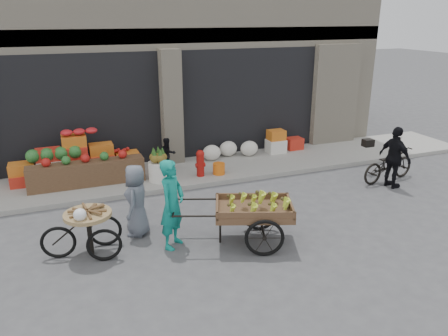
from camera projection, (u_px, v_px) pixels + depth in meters
name	position (u px, v px, depth m)	size (l,w,h in m)	color
ground	(242.00, 244.00, 8.32)	(80.00, 80.00, 0.00)	#424244
sidewalk	(182.00, 173.00, 11.91)	(18.00, 2.20, 0.12)	gray
building	(146.00, 40.00, 14.27)	(14.00, 6.45, 7.00)	beige
fruit_display	(84.00, 159.00, 11.10)	(3.10, 1.12, 1.24)	red
pineapple_bin	(159.00, 171.00, 11.11)	(0.52, 0.52, 0.50)	silver
fire_hydrant	(200.00, 162.00, 11.39)	(0.22, 0.22, 0.71)	#A5140F
orange_bucket	(219.00, 169.00, 11.60)	(0.32, 0.32, 0.30)	orange
right_bay_goods	(259.00, 145.00, 13.21)	(3.35, 0.60, 0.70)	silver
seated_person	(168.00, 155.00, 11.70)	(0.45, 0.35, 0.93)	black
banana_cart	(251.00, 207.00, 8.15)	(2.61, 1.73, 1.02)	brown
vendor_woman	(172.00, 204.00, 7.99)	(0.62, 0.41, 1.71)	#107F72
tricycle_cart	(89.00, 226.00, 7.79)	(1.45, 0.95, 0.95)	#9E7F51
vendor_grey	(137.00, 200.00, 8.50)	(0.70, 0.46, 1.44)	slate
bicycle	(388.00, 164.00, 11.37)	(0.60, 1.72, 0.90)	black
cyclist	(395.00, 158.00, 10.84)	(0.92, 0.38, 1.56)	black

